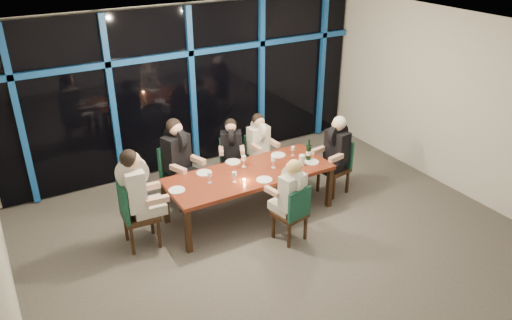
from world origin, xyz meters
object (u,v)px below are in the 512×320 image
object	(u,v)px
chair_end_left	(133,211)
water_pitcher	(302,160)
diner_far_mid	(231,144)
chair_near_mid	(294,212)
diner_end_right	(336,144)
diner_near_mid	(291,188)
chair_far_mid	(231,160)
chair_far_right	(257,155)
diner_end_left	(136,184)
wine_bottle	(309,152)
chair_far_left	(176,171)
diner_far_right	(260,139)
diner_far_left	(178,150)
chair_end_right	(337,163)
dining_table	(250,176)

from	to	relation	value
chair_end_left	water_pitcher	size ratio (longest dim) A/B	5.84
diner_far_mid	chair_near_mid	bearing A→B (deg)	-65.23
diner_end_right	diner_near_mid	distance (m)	1.62
chair_far_mid	chair_far_right	distance (m)	0.48
diner_far_mid	diner_end_left	world-z (taller)	diner_end_left
chair_far_mid	diner_near_mid	distance (m)	1.94
diner_near_mid	chair_end_left	bearing A→B (deg)	-36.28
diner_near_mid	wine_bottle	world-z (taller)	diner_near_mid
chair_far_left	diner_far_right	size ratio (longest dim) A/B	1.19
chair_near_mid	diner_end_left	world-z (taller)	diner_end_left
chair_end_left	diner_far_left	distance (m)	1.34
chair_far_mid	diner_far_right	size ratio (longest dim) A/B	1.00
diner_far_left	wine_bottle	distance (m)	2.09
chair_end_left	chair_end_right	size ratio (longest dim) A/B	1.10
chair_end_right	wine_bottle	distance (m)	0.73
chair_near_mid	wine_bottle	size ratio (longest dim) A/B	2.47
chair_far_left	chair_end_left	size ratio (longest dim) A/B	0.98
water_pitcher	chair_far_right	bearing A→B (deg)	116.45
diner_far_right	diner_end_left	xyz separation A→B (m)	(-2.43, -0.78, 0.15)
diner_far_left	wine_bottle	world-z (taller)	diner_far_left
chair_near_mid	dining_table	bearing A→B (deg)	-89.57
wine_bottle	water_pitcher	distance (m)	0.23
chair_near_mid	wine_bottle	distance (m)	1.26
chair_near_mid	diner_end_left	bearing A→B (deg)	-38.74
chair_far_right	chair_near_mid	xyz separation A→B (m)	(-0.49, -1.89, 0.01)
chair_end_left	diner_near_mid	world-z (taller)	diner_near_mid
chair_far_left	water_pitcher	size ratio (longest dim) A/B	5.72
diner_far_left	wine_bottle	bearing A→B (deg)	-48.32
dining_table	water_pitcher	xyz separation A→B (m)	(0.84, -0.20, 0.16)
chair_end_left	chair_near_mid	size ratio (longest dim) A/B	1.16
chair_far_mid	diner_far_mid	xyz separation A→B (m)	(-0.03, -0.07, 0.34)
chair_far_right	chair_end_left	world-z (taller)	chair_end_left
chair_end_right	wine_bottle	world-z (taller)	wine_bottle
chair_near_mid	diner_far_mid	bearing A→B (deg)	-100.36
dining_table	chair_far_right	world-z (taller)	chair_far_right
diner_end_right	diner_near_mid	bearing A→B (deg)	-70.90
chair_far_mid	diner_end_right	bearing A→B (deg)	-14.55
chair_end_right	diner_end_right	bearing A→B (deg)	-90.00
dining_table	wine_bottle	world-z (taller)	wine_bottle
chair_far_left	chair_end_right	size ratio (longest dim) A/B	1.08
chair_end_left	chair_near_mid	xyz separation A→B (m)	(2.02, -1.04, -0.08)
chair_far_right	diner_far_right	size ratio (longest dim) A/B	1.03
diner_far_mid	water_pitcher	world-z (taller)	diner_far_mid
chair_far_mid	chair_near_mid	size ratio (longest dim) A/B	0.96
dining_table	chair_far_right	xyz separation A→B (m)	(0.68, 0.93, -0.19)
chair_end_left	diner_end_left	xyz separation A→B (m)	(0.09, -0.01, 0.41)
dining_table	chair_near_mid	world-z (taller)	chair_near_mid
diner_far_right	diner_near_mid	distance (m)	1.81
diner_end_left	chair_far_left	bearing A→B (deg)	-42.23
chair_far_left	water_pitcher	xyz separation A→B (m)	(1.69, -1.14, 0.27)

